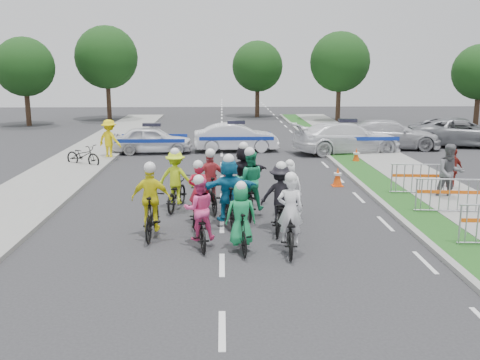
{
  "coord_description": "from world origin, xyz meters",
  "views": [
    {
      "loc": [
        0.03,
        -11.27,
        4.4
      ],
      "look_at": [
        0.53,
        3.88,
        1.1
      ],
      "focal_mm": 40.0,
      "sensor_mm": 36.0,
      "label": 1
    }
  ],
  "objects_px": {
    "rider_11": "(243,178)",
    "rider_2": "(199,219)",
    "rider_1": "(241,224)",
    "rider_6": "(199,203)",
    "rider_9": "(211,187)",
    "police_car_0": "(152,140)",
    "marshal_hiviz": "(110,140)",
    "rider_4": "(280,204)",
    "parked_bike": "(83,155)",
    "rider_5": "(229,196)",
    "barrier_2": "(420,180)",
    "spectator_2": "(452,170)",
    "rider_3": "(152,208)",
    "rider_8": "(249,190)",
    "barrier_1": "(449,197)",
    "rider_10": "(176,185)",
    "police_car_2": "(347,138)",
    "civilian_suv": "(462,132)",
    "rider_7": "(289,195)",
    "tree_3": "(107,57)",
    "tree_2": "(480,72)",
    "tree_0": "(24,67)",
    "tree_1": "(340,62)",
    "civilian_sedan": "(390,134)",
    "police_car_1": "(236,137)",
    "spectator_1": "(450,173)",
    "cone_0": "(338,177)",
    "cone_1": "(356,156)",
    "tree_4": "(257,66)",
    "rider_0": "(290,225)"
  },
  "relations": [
    {
      "from": "rider_11",
      "to": "rider_2",
      "type": "bearing_deg",
      "value": 61.39
    },
    {
      "from": "rider_1",
      "to": "rider_6",
      "type": "distance_m",
      "value": 2.49
    },
    {
      "from": "rider_9",
      "to": "police_car_0",
      "type": "relative_size",
      "value": 0.49
    },
    {
      "from": "rider_11",
      "to": "marshal_hiviz",
      "type": "xyz_separation_m",
      "value": [
        -5.94,
        8.42,
        0.09
      ]
    },
    {
      "from": "rider_4",
      "to": "parked_bike",
      "type": "relative_size",
      "value": 1.07
    },
    {
      "from": "rider_5",
      "to": "rider_11",
      "type": "distance_m",
      "value": 2.39
    },
    {
      "from": "barrier_2",
      "to": "spectator_2",
      "type": "bearing_deg",
      "value": 28.78
    },
    {
      "from": "rider_3",
      "to": "rider_9",
      "type": "xyz_separation_m",
      "value": [
        1.47,
        2.44,
        -0.02
      ]
    },
    {
      "from": "rider_1",
      "to": "police_car_0",
      "type": "bearing_deg",
      "value": -81.53
    },
    {
      "from": "rider_8",
      "to": "barrier_1",
      "type": "xyz_separation_m",
      "value": [
        5.88,
        -0.28,
        -0.2
      ]
    },
    {
      "from": "rider_10",
      "to": "police_car_2",
      "type": "relative_size",
      "value": 0.37
    },
    {
      "from": "police_car_0",
      "to": "civilian_suv",
      "type": "xyz_separation_m",
      "value": [
        16.54,
        1.74,
        0.09
      ]
    },
    {
      "from": "rider_5",
      "to": "rider_7",
      "type": "xyz_separation_m",
      "value": [
        1.74,
        0.73,
        -0.16
      ]
    },
    {
      "from": "marshal_hiviz",
      "to": "tree_3",
      "type": "height_order",
      "value": "tree_3"
    },
    {
      "from": "rider_3",
      "to": "parked_bike",
      "type": "bearing_deg",
      "value": -64.52
    },
    {
      "from": "rider_8",
      "to": "spectator_2",
      "type": "bearing_deg",
      "value": -157.75
    },
    {
      "from": "rider_3",
      "to": "tree_2",
      "type": "relative_size",
      "value": 0.35
    },
    {
      "from": "rider_3",
      "to": "rider_6",
      "type": "bearing_deg",
      "value": -134.21
    },
    {
      "from": "rider_2",
      "to": "police_car_2",
      "type": "relative_size",
      "value": 0.34
    },
    {
      "from": "spectator_2",
      "to": "tree_0",
      "type": "relative_size",
      "value": 0.24
    },
    {
      "from": "tree_1",
      "to": "tree_3",
      "type": "xyz_separation_m",
      "value": [
        -18.0,
        2.0,
        0.35
      ]
    },
    {
      "from": "rider_3",
      "to": "spectator_2",
      "type": "relative_size",
      "value": 1.32
    },
    {
      "from": "rider_2",
      "to": "rider_5",
      "type": "bearing_deg",
      "value": -123.87
    },
    {
      "from": "rider_5",
      "to": "civilian_sedan",
      "type": "xyz_separation_m",
      "value": [
        8.7,
        13.57,
        -0.1
      ]
    },
    {
      "from": "parked_bike",
      "to": "police_car_1",
      "type": "bearing_deg",
      "value": -30.76
    },
    {
      "from": "rider_8",
      "to": "tree_0",
      "type": "distance_m",
      "value": 28.36
    },
    {
      "from": "rider_10",
      "to": "spectator_1",
      "type": "distance_m",
      "value": 8.86
    },
    {
      "from": "barrier_1",
      "to": "police_car_1",
      "type": "bearing_deg",
      "value": 116.08
    },
    {
      "from": "rider_2",
      "to": "barrier_1",
      "type": "height_order",
      "value": "rider_2"
    },
    {
      "from": "rider_2",
      "to": "cone_0",
      "type": "relative_size",
      "value": 2.65
    },
    {
      "from": "rider_4",
      "to": "spectator_1",
      "type": "distance_m",
      "value": 6.59
    },
    {
      "from": "rider_10",
      "to": "cone_0",
      "type": "distance_m",
      "value": 6.41
    },
    {
      "from": "cone_1",
      "to": "tree_4",
      "type": "bearing_deg",
      "value": 98.1
    },
    {
      "from": "rider_11",
      "to": "rider_6",
      "type": "bearing_deg",
      "value": 46.89
    },
    {
      "from": "rider_5",
      "to": "barrier_2",
      "type": "relative_size",
      "value": 1.02
    },
    {
      "from": "spectator_1",
      "to": "barrier_1",
      "type": "xyz_separation_m",
      "value": [
        -0.72,
        -1.71,
        -0.38
      ]
    },
    {
      "from": "spectator_1",
      "to": "tree_3",
      "type": "xyz_separation_m",
      "value": [
        -16.42,
        26.51,
        3.95
      ]
    },
    {
      "from": "spectator_2",
      "to": "tree_3",
      "type": "xyz_separation_m",
      "value": [
        -17.09,
        25.11,
        4.13
      ]
    },
    {
      "from": "cone_1",
      "to": "tree_2",
      "type": "height_order",
      "value": "tree_2"
    },
    {
      "from": "rider_11",
      "to": "civilian_suv",
      "type": "distance_m",
      "value": 17.18
    },
    {
      "from": "rider_6",
      "to": "rider_10",
      "type": "height_order",
      "value": "rider_10"
    },
    {
      "from": "rider_11",
      "to": "barrier_2",
      "type": "distance_m",
      "value": 6.07
    },
    {
      "from": "rider_3",
      "to": "police_car_0",
      "type": "height_order",
      "value": "rider_3"
    },
    {
      "from": "rider_10",
      "to": "tree_1",
      "type": "bearing_deg",
      "value": -101.6
    },
    {
      "from": "tree_0",
      "to": "civilian_sedan",
      "type": "bearing_deg",
      "value": -26.61
    },
    {
      "from": "rider_8",
      "to": "barrier_1",
      "type": "height_order",
      "value": "rider_8"
    },
    {
      "from": "rider_0",
      "to": "cone_0",
      "type": "distance_m",
      "value": 7.38
    },
    {
      "from": "rider_3",
      "to": "tree_4",
      "type": "height_order",
      "value": "tree_4"
    },
    {
      "from": "cone_0",
      "to": "tree_2",
      "type": "relative_size",
      "value": 0.12
    },
    {
      "from": "cone_1",
      "to": "tree_3",
      "type": "relative_size",
      "value": 0.1
    }
  ]
}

